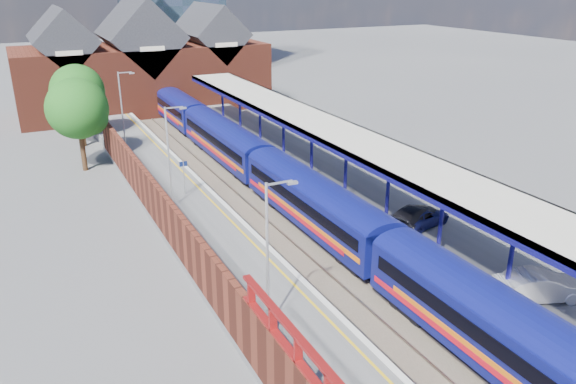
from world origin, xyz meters
The scene contains 21 objects.
ground centered at (0.00, 30.00, 0.00)m, with size 240.00×240.00×0.00m, color #5B5B5E.
ballast_bed centered at (0.00, 20.00, 0.03)m, with size 6.00×76.00×0.06m, color #473D33.
rails centered at (0.00, 20.00, 0.12)m, with size 4.51×76.00×0.14m.
left_platform centered at (-5.50, 20.00, 0.50)m, with size 5.00×76.00×1.00m, color #565659.
right_platform centered at (6.00, 20.00, 0.50)m, with size 6.00×76.00×1.00m, color #565659.
coping_left centered at (-3.15, 20.00, 1.02)m, with size 0.30×76.00×0.05m, color silver.
coping_right centered at (3.15, 20.00, 1.02)m, with size 0.30×76.00×0.05m, color silver.
yellow_line centered at (-3.75, 20.00, 1.01)m, with size 0.14×76.00×0.01m, color yellow.
train centered at (1.49, 24.30, 2.12)m, with size 2.87×65.90×3.45m.
canopy centered at (5.48, 21.95, 5.25)m, with size 4.50×52.00×4.48m.
lamp_post_b centered at (-6.36, 6.00, 4.99)m, with size 1.48×0.18×7.00m.
lamp_post_c centered at (-6.36, 22.00, 4.99)m, with size 1.48×0.18×7.00m.
lamp_post_d centered at (-6.36, 38.00, 4.99)m, with size 1.48×0.18×7.00m.
platform_sign centered at (-5.00, 24.00, 2.69)m, with size 0.55×0.08×2.50m.
brick_wall centered at (-8.10, 13.54, 2.45)m, with size 0.35×50.00×3.86m.
station_building centered at (0.00, 58.00, 5.45)m, with size 30.00×12.12×13.78m.
tree_near centered at (-10.35, 35.91, 5.35)m, with size 5.20×5.20×8.10m.
tree_far centered at (-9.35, 43.91, 5.35)m, with size 5.20×5.20×8.10m.
parked_car_silver centered at (6.47, 2.23, 1.73)m, with size 1.55×4.46×1.47m, color silver.
parked_car_dark centered at (6.44, 12.02, 1.67)m, with size 1.88×4.61×1.34m, color black.
parked_car_blue centered at (7.01, 11.84, 1.55)m, with size 1.84×3.99×1.11m, color navy.
Camera 1 is at (-15.31, -13.76, 15.91)m, focal length 35.00 mm.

